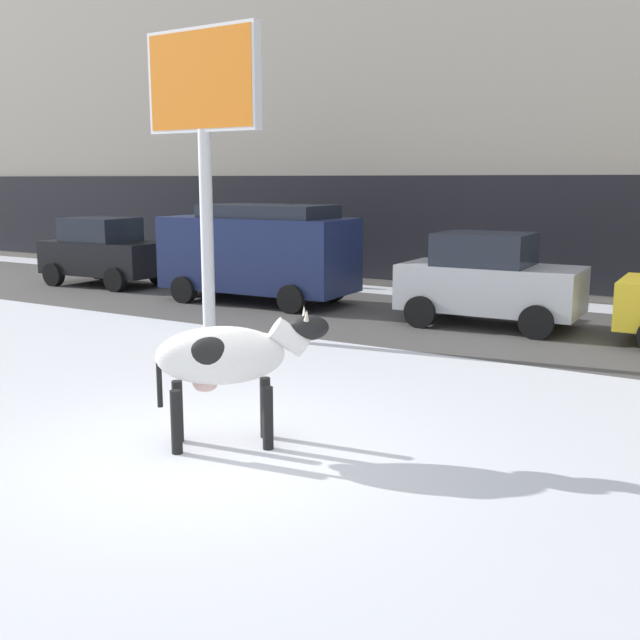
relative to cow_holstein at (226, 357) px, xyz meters
name	(u,v)px	position (x,y,z in m)	size (l,w,h in m)	color
ground_plane	(214,454)	(0.04, -0.29, -1.00)	(120.00, 120.00, 0.00)	white
road_strip	(482,326)	(0.04, 8.16, -1.00)	(60.00, 5.60, 0.01)	#514F4C
building_facade	(584,41)	(0.04, 15.30, 5.48)	(44.00, 6.10, 13.00)	#A39989
cow_holstein	(226,357)	(0.00, 0.00, 0.00)	(1.73, 1.52, 1.54)	silver
billboard	(203,100)	(-4.13, 4.69, 3.31)	(2.53, 0.31, 5.56)	silver
car_black_hatchback	(105,252)	(-10.97, 8.53, -0.07)	(3.57, 2.04, 1.86)	black
car_navy_van	(259,251)	(-5.54, 8.29, 0.24)	(4.67, 2.26, 2.32)	#19234C
car_silver_hatchback	(489,280)	(0.11, 8.26, -0.07)	(3.57, 2.04, 1.86)	#B7BABF
pedestrian_near_billboard	(247,251)	(-8.07, 11.22, -0.12)	(0.36, 0.24, 1.73)	#282833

